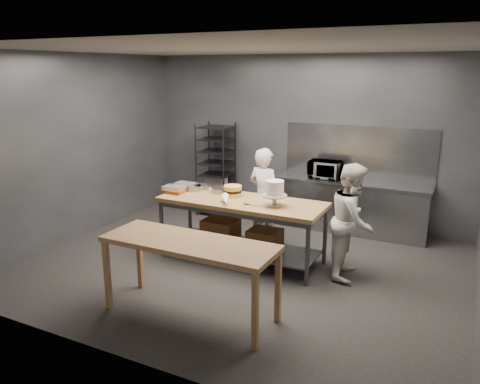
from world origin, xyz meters
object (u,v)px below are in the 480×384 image
at_px(speed_rack, 216,170).
at_px(chef_right, 352,221).
at_px(microwave, 325,170).
at_px(work_table, 240,223).
at_px(chef_behind, 264,197).
at_px(frosted_cake_stand, 275,190).
at_px(layer_cake, 233,191).
at_px(near_counter, 189,248).

distance_m(speed_rack, chef_right, 3.50).
bearing_deg(chef_right, microwave, 22.87).
height_order(chef_right, microwave, chef_right).
bearing_deg(speed_rack, work_table, -52.12).
height_order(chef_behind, frosted_cake_stand, chef_behind).
relative_size(speed_rack, layer_cake, 6.59).
bearing_deg(frosted_cake_stand, chef_right, 14.44).
xyz_separation_m(near_counter, chef_right, (1.37, 1.88, -0.03)).
distance_m(speed_rack, microwave, 2.14).
height_order(speed_rack, chef_behind, speed_rack).
bearing_deg(frosted_cake_stand, work_table, 171.42).
bearing_deg(speed_rack, chef_behind, -37.23).
distance_m(near_counter, frosted_cake_stand, 1.68).
distance_m(frosted_cake_stand, layer_cake, 0.79).
bearing_deg(speed_rack, layer_cake, -54.12).
bearing_deg(near_counter, speed_rack, 115.10).
relative_size(chef_right, frosted_cake_stand, 4.36).
relative_size(speed_rack, chef_behind, 1.12).
bearing_deg(layer_cake, chef_right, 1.98).
bearing_deg(chef_right, chef_behind, 65.63).
relative_size(microwave, layer_cake, 2.04).
xyz_separation_m(speed_rack, frosted_cake_stand, (2.03, -1.97, 0.29)).
xyz_separation_m(chef_behind, frosted_cake_stand, (0.51, -0.82, 0.36)).
relative_size(speed_rack, microwave, 3.23).
height_order(near_counter, frosted_cake_stand, frosted_cake_stand).
distance_m(work_table, chef_behind, 0.77).
relative_size(speed_rack, frosted_cake_stand, 4.89).
distance_m(microwave, layer_cake, 2.04).
distance_m(near_counter, microwave, 3.70).
bearing_deg(microwave, layer_cake, -114.54).
height_order(frosted_cake_stand, layer_cake, frosted_cake_stand).
xyz_separation_m(work_table, near_counter, (0.21, -1.70, 0.24)).
distance_m(work_table, frosted_cake_stand, 0.81).
height_order(near_counter, chef_right, chef_right).
height_order(work_table, chef_behind, chef_behind).
distance_m(near_counter, layer_cake, 1.87).
xyz_separation_m(work_table, layer_cake, (-0.19, 0.12, 0.43)).
bearing_deg(chef_behind, near_counter, 108.02).
bearing_deg(near_counter, work_table, 97.10).
xyz_separation_m(near_counter, speed_rack, (-1.68, 3.59, 0.04)).
bearing_deg(layer_cake, frosted_cake_stand, -14.99).
relative_size(work_table, chef_behind, 1.53).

